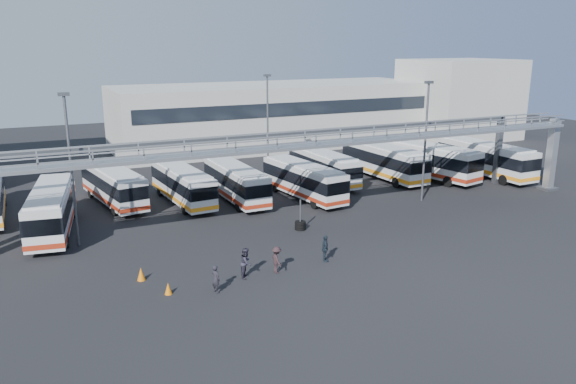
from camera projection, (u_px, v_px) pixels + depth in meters
name	position (u px, v px, depth m)	size (l,w,h in m)	color
ground	(344.00, 247.00, 37.52)	(140.00, 140.00, 0.00)	black
gantry	(305.00, 151.00, 41.24)	(51.40, 5.15, 7.10)	#999CA2
warehouse	(275.00, 115.00, 74.64)	(42.00, 14.00, 8.00)	#9E9E99
building_right	(459.00, 99.00, 79.79)	(14.00, 12.00, 11.00)	#B2B2AD
light_pole_left	(71.00, 162.00, 36.41)	(0.70, 0.35, 10.21)	#4C4F54
light_pole_mid	(426.00, 135.00, 47.14)	(0.70, 0.35, 10.21)	#4C4F54
light_pole_back	(268.00, 119.00, 56.92)	(0.70, 0.35, 10.21)	#4C4F54
bus_1	(51.00, 209.00, 39.87)	(4.15, 11.11, 3.30)	silver
bus_2	(113.00, 184.00, 47.09)	(4.03, 10.62, 3.15)	silver
bus_3	(183.00, 184.00, 47.44)	(3.11, 10.22, 3.06)	silver
bus_4	(236.00, 181.00, 48.24)	(2.48, 10.17, 3.08)	silver
bus_5	(304.00, 179.00, 48.94)	(3.45, 10.39, 3.10)	silver
bus_6	(324.00, 166.00, 54.29)	(2.54, 10.24, 3.10)	silver
bus_7	(384.00, 160.00, 56.03)	(3.02, 11.22, 3.38)	silver
bus_8	(427.00, 159.00, 56.22)	(4.97, 11.76, 3.48)	silver
bus_9	(486.00, 158.00, 57.00)	(2.86, 11.41, 3.45)	silver
pedestrian_a	(216.00, 279.00, 30.52)	(0.58, 0.38, 1.59)	black
pedestrian_b	(246.00, 263.00, 32.49)	(0.87, 0.68, 1.80)	#272432
pedestrian_c	(277.00, 260.00, 33.16)	(1.05, 0.60, 1.63)	black
pedestrian_d	(325.00, 248.00, 34.87)	(1.00, 0.41, 1.70)	#1A2430
cone_left	(168.00, 288.00, 30.42)	(0.41, 0.41, 0.66)	orange
cone_right	(141.00, 274.00, 32.20)	(0.48, 0.48, 0.76)	orange
tire_stack	(300.00, 225.00, 40.93)	(0.80, 0.80, 2.28)	black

